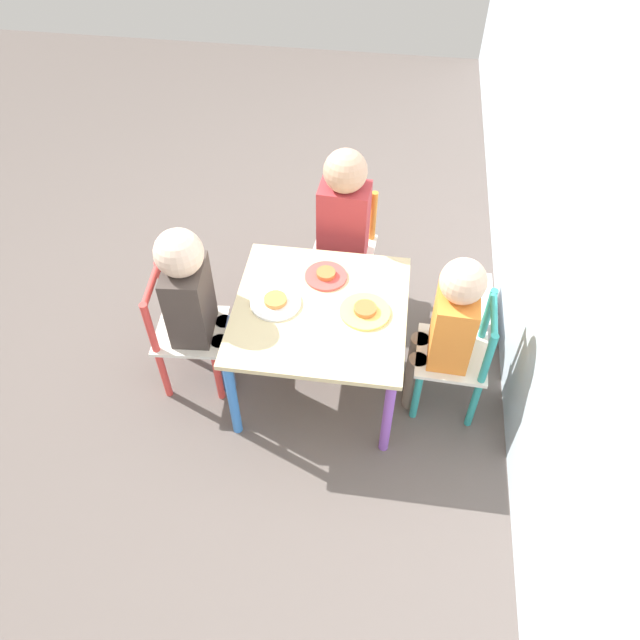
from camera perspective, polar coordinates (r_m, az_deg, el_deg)
The scene contains 13 objects.
ground_plane at distance 2.56m, azimuth 0.00°, elevation -5.47°, with size 6.00×6.00×0.00m, color #5B514C.
house_wall at distance 1.79m, azimuth 26.52°, elevation 18.01°, with size 6.00×0.06×2.60m.
kids_table at distance 2.28m, azimuth 0.00°, elevation 0.14°, with size 0.62×0.62×0.43m.
chair_orange at distance 2.72m, azimuth 2.22°, elevation 6.34°, with size 0.28×0.28×0.52m.
chair_red at distance 2.44m, azimuth -12.20°, elevation -1.19°, with size 0.28×0.28×0.52m.
chair_teal at distance 2.36m, azimuth 12.45°, elevation -3.41°, with size 0.27×0.27×0.52m.
child_left at distance 2.54m, azimuth 2.13°, elevation 9.12°, with size 0.22×0.21×0.78m.
child_front at distance 2.28m, azimuth -11.53°, elevation 2.05°, with size 0.21×0.22×0.75m.
child_back at distance 2.23m, azimuth 11.60°, elevation -0.39°, with size 0.21×0.21×0.72m.
plate_left at distance 2.34m, azimuth 0.55°, elevation 4.10°, with size 0.16×0.16×0.03m.
plate_front at distance 2.25m, azimuth -4.09°, elevation 1.67°, with size 0.18×0.18×0.03m.
plate_back at distance 2.22m, azimuth 4.14°, elevation 0.84°, with size 0.18×0.18×0.03m.
storage_bin at distance 2.78m, azimuth 13.38°, elevation 0.93°, with size 0.31×0.18×0.16m.
Camera 1 is at (1.52, 0.21, 2.05)m, focal length 35.00 mm.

